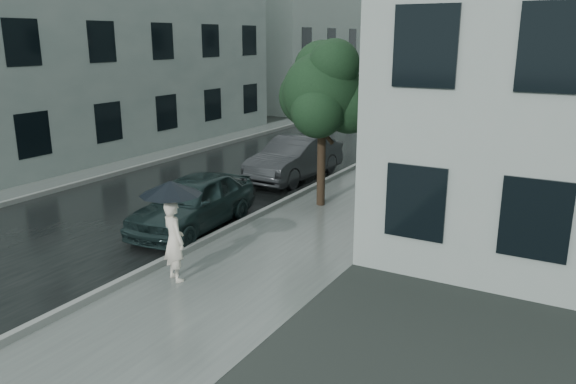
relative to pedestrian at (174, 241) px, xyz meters
The scene contains 14 objects.
ground 1.55m from the pedestrian, 50.52° to the left, with size 120.00×120.00×0.00m, color black.
sidewalk 13.07m from the pedestrian, 85.28° to the left, with size 3.50×60.00×0.01m, color slate.
kerb_near 13.04m from the pedestrian, 93.31° to the left, with size 0.15×60.00×0.15m, color slate.
asphalt_road 13.70m from the pedestrian, 108.11° to the left, with size 6.85×60.00×0.00m, color black.
kerb_far 15.15m from the pedestrian, 120.81° to the left, with size 0.15×60.00×0.15m, color slate.
sidewalk_far 15.65m from the pedestrian, 123.72° to the left, with size 1.70×60.00×0.01m, color #4C5451.
building_far_a 16.25m from the pedestrian, 145.20° to the left, with size 7.02×20.00×9.50m.
building_far_b 33.74m from the pedestrian, 112.67° to the left, with size 7.02×18.00×8.00m.
pedestrian is the anchor object (origin of this frame).
umbrella 1.09m from the pedestrian, 141.44° to the left, with size 1.46×1.46×1.18m.
street_tree 6.75m from the pedestrian, 87.96° to the left, with size 2.96×2.68×4.74m.
lamp_post 14.63m from the pedestrian, 91.49° to the left, with size 0.82×0.48×4.69m.
car_near 3.19m from the pedestrian, 122.02° to the left, with size 1.66×4.12×1.40m, color black.
car_far 8.82m from the pedestrian, 102.87° to the left, with size 1.54×4.42×1.46m, color #24272A.
Camera 1 is at (6.33, -9.06, 4.76)m, focal length 35.00 mm.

